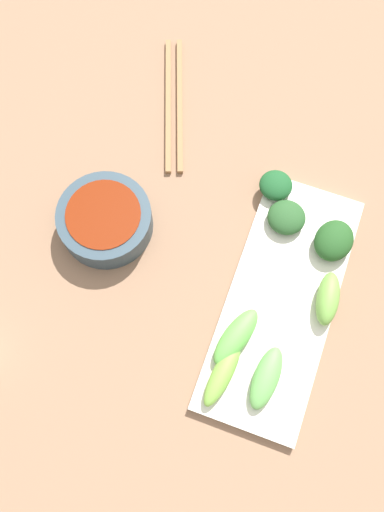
# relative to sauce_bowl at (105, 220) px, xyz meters

# --- Properties ---
(tabletop) EXTENTS (2.10, 2.10, 0.02)m
(tabletop) POSITION_rel_sauce_bowl_xyz_m (0.13, -0.02, -0.03)
(tabletop) COLOR #8C684E
(tabletop) RESTS_ON ground
(sauce_bowl) EXTENTS (0.13, 0.13, 0.04)m
(sauce_bowl) POSITION_rel_sauce_bowl_xyz_m (0.00, 0.00, 0.00)
(sauce_bowl) COLOR #334652
(sauce_bowl) RESTS_ON tabletop
(serving_plate) EXTENTS (0.14, 0.35, 0.01)m
(serving_plate) POSITION_rel_sauce_bowl_xyz_m (0.26, -0.02, -0.02)
(serving_plate) COLOR silver
(serving_plate) RESTS_ON tabletop
(broccoli_stalk_0) EXTENTS (0.04, 0.09, 0.02)m
(broccoli_stalk_0) POSITION_rel_sauce_bowl_xyz_m (0.22, -0.14, -0.00)
(broccoli_stalk_0) COLOR #79B642
(broccoli_stalk_0) RESTS_ON serving_plate
(broccoli_stalk_1) EXTENTS (0.04, 0.08, 0.03)m
(broccoli_stalk_1) POSITION_rel_sauce_bowl_xyz_m (0.31, -0.00, 0.00)
(broccoli_stalk_1) COLOR #70A945
(broccoli_stalk_1) RESTS_ON serving_plate
(broccoli_leafy_2) EXTENTS (0.05, 0.05, 0.02)m
(broccoli_leafy_2) POSITION_rel_sauce_bowl_xyz_m (0.20, 0.13, -0.00)
(broccoli_leafy_2) COLOR #1A5025
(broccoli_leafy_2) RESTS_ON serving_plate
(broccoli_stalk_3) EXTENTS (0.04, 0.08, 0.02)m
(broccoli_stalk_3) POSITION_rel_sauce_bowl_xyz_m (0.27, -0.13, -0.00)
(broccoli_stalk_3) COLOR #60A44F
(broccoli_stalk_3) RESTS_ON serving_plate
(broccoli_leafy_4) EXTENTS (0.06, 0.06, 0.02)m
(broccoli_leafy_4) POSITION_rel_sauce_bowl_xyz_m (0.23, 0.09, 0.00)
(broccoli_leafy_4) COLOR #275227
(broccoli_leafy_4) RESTS_ON serving_plate
(broccoli_leafy_5) EXTENTS (0.06, 0.07, 0.03)m
(broccoli_leafy_5) POSITION_rel_sauce_bowl_xyz_m (0.30, 0.08, 0.00)
(broccoli_leafy_5) COLOR #214D1F
(broccoli_leafy_5) RESTS_ON serving_plate
(broccoli_stalk_6) EXTENTS (0.06, 0.09, 0.02)m
(broccoli_stalk_6) POSITION_rel_sauce_bowl_xyz_m (0.22, -0.09, 0.00)
(broccoli_stalk_6) COLOR #5FB548
(broccoli_stalk_6) RESTS_ON serving_plate
(chopsticks) EXTENTS (0.10, 0.22, 0.01)m
(chopsticks) POSITION_rel_sauce_bowl_xyz_m (0.02, 0.22, -0.02)
(chopsticks) COLOR olive
(chopsticks) RESTS_ON tabletop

